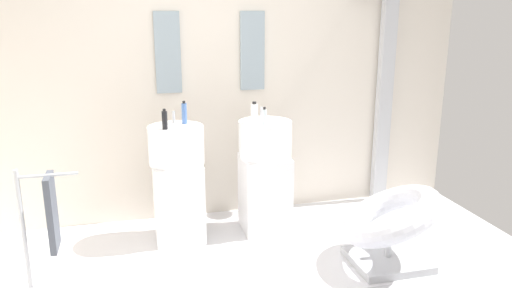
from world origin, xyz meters
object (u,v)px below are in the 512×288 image
Objects in this scene: lounge_chair at (390,221)px; soap_bottle_blue at (184,113)px; soap_bottle_white at (254,113)px; pedestal_sink_right at (265,173)px; shower_column at (383,96)px; towel_rack at (48,216)px; soap_bottle_black at (165,120)px; soap_bottle_clear at (264,117)px; pedestal_sink_left at (178,180)px.

soap_bottle_blue is at bearing 147.18° from lounge_chair.
soap_bottle_blue reaches higher than soap_bottle_white.
lounge_chair is (0.75, -0.84, -0.17)m from pedestal_sink_right.
lounge_chair is at bearing -113.74° from shower_column.
towel_rack is 1.16m from soap_bottle_black.
soap_bottle_blue is (-1.97, -0.33, -0.01)m from shower_column.
soap_bottle_clear is at bearing 22.24° from towel_rack.
towel_rack is (-1.65, -0.80, 0.11)m from pedestal_sink_right.
soap_bottle_black is (-2.14, -0.49, -0.02)m from shower_column.
pedestal_sink_right is at bearing 0.00° from pedestal_sink_left.
shower_column is (2.05, 0.40, 0.56)m from pedestal_sink_left.
pedestal_sink_right reaches higher than lounge_chair.
soap_bottle_white is at bearing -3.93° from pedestal_sink_left.
pedestal_sink_left is 6.01× the size of soap_bottle_white.
lounge_chair is 6.39× the size of soap_bottle_black.
soap_bottle_white is 0.12m from soap_bottle_clear.
shower_column reaches higher than pedestal_sink_left.
soap_bottle_clear is (1.60, 0.65, 0.42)m from towel_rack.
soap_bottle_black is 0.74m from soap_bottle_white.
lounge_chair is 2.42m from towel_rack.
soap_bottle_black is (-0.09, -0.09, 0.54)m from pedestal_sink_left.
towel_rack is (-0.89, -0.80, 0.11)m from pedestal_sink_left.
pedestal_sink_left reaches higher than towel_rack.
soap_bottle_black reaches higher than towel_rack.
pedestal_sink_right is at bearing 25.84° from towel_rack.
shower_column is 11.39× the size of soap_bottle_white.
soap_bottle_clear is (0.62, -0.21, -0.02)m from soap_bottle_blue.
shower_column reaches higher than soap_bottle_black.
pedestal_sink_right is at bearing 72.24° from soap_bottle_clear.
shower_column reaches higher than towel_rack.
pedestal_sink_right is (0.75, 0.00, 0.00)m from pedestal_sink_left.
shower_column is at bearing 9.48° from soap_bottle_blue.
soap_bottle_white is at bearing -157.26° from pedestal_sink_right.
soap_bottle_blue reaches higher than pedestal_sink_right.
soap_bottle_black is 0.86× the size of soap_bottle_blue.
pedestal_sink_left is 1.14× the size of towel_rack.
soap_bottle_clear is at bearing -158.00° from shower_column.
shower_column is 1.96× the size of lounge_chair.
soap_bottle_clear is (-1.35, -0.54, -0.03)m from shower_column.
pedestal_sink_left is 0.90m from soap_bottle_clear.
towel_rack is at bearing -157.87° from shower_column.
soap_bottle_black is (-1.59, 0.76, 0.71)m from lounge_chair.
soap_bottle_clear is at bearing -11.42° from pedestal_sink_left.
soap_bottle_white is at bearing 3.32° from soap_bottle_black.
soap_bottle_white is at bearing 136.98° from lounge_chair.
soap_bottle_black is at bearing -135.30° from pedestal_sink_left.
soap_bottle_clear is (-0.80, 0.70, 0.70)m from lounge_chair.
lounge_chair is 1.27m from soap_bottle_clear.
soap_bottle_blue is at bearing 41.65° from towel_rack.
shower_column is 2.00m from soap_bottle_blue.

